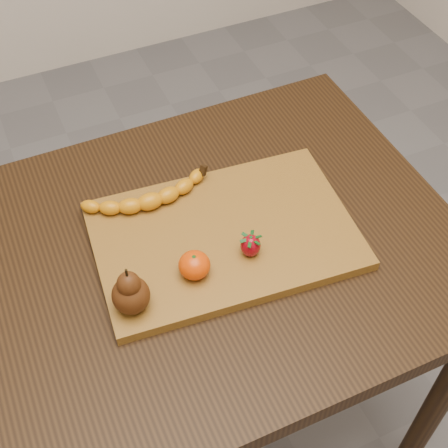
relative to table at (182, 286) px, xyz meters
name	(u,v)px	position (x,y,z in m)	size (l,w,h in m)	color
ground	(194,430)	(0.00, 0.00, -0.66)	(3.50, 3.50, 0.00)	slate
table	(182,286)	(0.00, 0.00, 0.00)	(1.00, 0.70, 0.76)	black
cutting_board	(224,235)	(0.09, 0.00, 0.11)	(0.45, 0.30, 0.02)	brown
banana	(150,201)	(-0.01, 0.10, 0.13)	(0.20, 0.05, 0.03)	orange
pear	(130,289)	(-0.11, -0.08, 0.16)	(0.06, 0.06, 0.09)	#47220B
mandarin	(194,265)	(0.00, -0.06, 0.14)	(0.05, 0.05, 0.04)	#D23C02
strawberry	(251,245)	(0.11, -0.06, 0.14)	(0.03, 0.03, 0.04)	maroon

